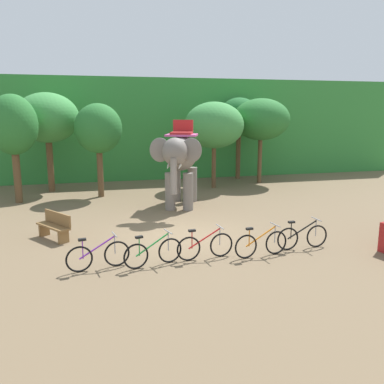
{
  "coord_description": "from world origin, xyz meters",
  "views": [
    {
      "loc": [
        -2.92,
        -12.88,
        4.13
      ],
      "look_at": [
        0.54,
        1.0,
        1.3
      ],
      "focal_mm": 38.02,
      "sensor_mm": 36.0,
      "label": 1
    }
  ],
  "objects_px": {
    "tree_right": "(261,120)",
    "elephant": "(181,157)",
    "tree_center_right": "(239,116)",
    "bike_green": "(153,252)",
    "tree_center_left": "(98,129)",
    "wooden_bench": "(55,225)",
    "bike_purple": "(98,255)",
    "bike_orange": "(261,244)",
    "tree_far_left": "(13,126)",
    "bike_red": "(205,246)",
    "tree_left": "(47,118)",
    "tree_far_right": "(214,125)",
    "bike_black": "(302,237)"
  },
  "relations": [
    {
      "from": "tree_right",
      "to": "elephant",
      "type": "height_order",
      "value": "tree_right"
    },
    {
      "from": "tree_right",
      "to": "tree_far_right",
      "type": "bearing_deg",
      "value": -164.31
    },
    {
      "from": "tree_center_left",
      "to": "bike_red",
      "type": "bearing_deg",
      "value": -74.73
    },
    {
      "from": "tree_center_right",
      "to": "wooden_bench",
      "type": "height_order",
      "value": "tree_center_right"
    },
    {
      "from": "bike_orange",
      "to": "tree_left",
      "type": "bearing_deg",
      "value": 119.63
    },
    {
      "from": "tree_center_right",
      "to": "wooden_bench",
      "type": "bearing_deg",
      "value": -134.7
    },
    {
      "from": "elephant",
      "to": "tree_center_left",
      "type": "bearing_deg",
      "value": 136.99
    },
    {
      "from": "elephant",
      "to": "wooden_bench",
      "type": "xyz_separation_m",
      "value": [
        -5.02,
        -3.52,
        -1.72
      ]
    },
    {
      "from": "tree_center_left",
      "to": "elephant",
      "type": "relative_size",
      "value": 1.08
    },
    {
      "from": "bike_orange",
      "to": "wooden_bench",
      "type": "xyz_separation_m",
      "value": [
        -5.92,
        3.17,
        0.09
      ]
    },
    {
      "from": "tree_far_left",
      "to": "tree_left",
      "type": "relative_size",
      "value": 0.96
    },
    {
      "from": "tree_far_right",
      "to": "elephant",
      "type": "height_order",
      "value": "tree_far_right"
    },
    {
      "from": "bike_red",
      "to": "bike_black",
      "type": "height_order",
      "value": "same"
    },
    {
      "from": "tree_far_right",
      "to": "bike_green",
      "type": "bearing_deg",
      "value": -114.89
    },
    {
      "from": "tree_right",
      "to": "bike_red",
      "type": "bearing_deg",
      "value": -119.83
    },
    {
      "from": "tree_left",
      "to": "tree_right",
      "type": "relative_size",
      "value": 1.04
    },
    {
      "from": "tree_far_left",
      "to": "bike_green",
      "type": "height_order",
      "value": "tree_far_left"
    },
    {
      "from": "tree_center_left",
      "to": "wooden_bench",
      "type": "height_order",
      "value": "tree_center_left"
    },
    {
      "from": "tree_far_left",
      "to": "elephant",
      "type": "xyz_separation_m",
      "value": [
        7.08,
        -2.68,
        -1.32
      ]
    },
    {
      "from": "tree_left",
      "to": "bike_red",
      "type": "bearing_deg",
      "value": -66.3
    },
    {
      "from": "tree_center_right",
      "to": "bike_red",
      "type": "bearing_deg",
      "value": -113.99
    },
    {
      "from": "tree_far_right",
      "to": "wooden_bench",
      "type": "relative_size",
      "value": 3.18
    },
    {
      "from": "tree_center_right",
      "to": "bike_green",
      "type": "xyz_separation_m",
      "value": [
        -7.42,
        -13.45,
        -3.47
      ]
    },
    {
      "from": "tree_center_right",
      "to": "elephant",
      "type": "xyz_separation_m",
      "value": [
        -5.18,
        -6.78,
        -1.65
      ]
    },
    {
      "from": "tree_left",
      "to": "bike_purple",
      "type": "relative_size",
      "value": 3.02
    },
    {
      "from": "bike_purple",
      "to": "bike_orange",
      "type": "distance_m",
      "value": 4.6
    },
    {
      "from": "bike_red",
      "to": "tree_right",
      "type": "bearing_deg",
      "value": 60.17
    },
    {
      "from": "tree_far_right",
      "to": "tree_right",
      "type": "bearing_deg",
      "value": 15.69
    },
    {
      "from": "tree_far_right",
      "to": "bike_red",
      "type": "height_order",
      "value": "tree_far_right"
    },
    {
      "from": "bike_black",
      "to": "wooden_bench",
      "type": "height_order",
      "value": "bike_black"
    },
    {
      "from": "wooden_bench",
      "to": "tree_right",
      "type": "bearing_deg",
      "value": 38.1
    },
    {
      "from": "tree_right",
      "to": "wooden_bench",
      "type": "distance_m",
      "value": 14.21
    },
    {
      "from": "bike_red",
      "to": "bike_green",
      "type": "bearing_deg",
      "value": -173.13
    },
    {
      "from": "tree_center_right",
      "to": "bike_red",
      "type": "xyz_separation_m",
      "value": [
        -5.91,
        -13.27,
        -3.47
      ]
    },
    {
      "from": "elephant",
      "to": "bike_black",
      "type": "height_order",
      "value": "elephant"
    },
    {
      "from": "tree_right",
      "to": "bike_green",
      "type": "bearing_deg",
      "value": -124.76
    },
    {
      "from": "tree_center_left",
      "to": "bike_green",
      "type": "xyz_separation_m",
      "value": [
        1.11,
        -9.8,
        -2.93
      ]
    },
    {
      "from": "tree_right",
      "to": "wooden_bench",
      "type": "bearing_deg",
      "value": -141.9
    },
    {
      "from": "tree_center_left",
      "to": "tree_left",
      "type": "bearing_deg",
      "value": 140.74
    },
    {
      "from": "bike_red",
      "to": "bike_black",
      "type": "bearing_deg",
      "value": 2.18
    },
    {
      "from": "tree_far_right",
      "to": "bike_orange",
      "type": "relative_size",
      "value": 2.74
    },
    {
      "from": "bike_purple",
      "to": "bike_orange",
      "type": "xyz_separation_m",
      "value": [
        4.6,
        -0.14,
        0.0
      ]
    },
    {
      "from": "tree_far_left",
      "to": "tree_center_left",
      "type": "distance_m",
      "value": 3.76
    },
    {
      "from": "bike_green",
      "to": "bike_orange",
      "type": "xyz_separation_m",
      "value": [
        3.14,
        -0.02,
        0.0
      ]
    },
    {
      "from": "bike_green",
      "to": "wooden_bench",
      "type": "height_order",
      "value": "bike_green"
    },
    {
      "from": "tree_far_left",
      "to": "tree_center_right",
      "type": "distance_m",
      "value": 12.94
    },
    {
      "from": "tree_center_right",
      "to": "wooden_bench",
      "type": "xyz_separation_m",
      "value": [
        -10.2,
        -10.3,
        -3.37
      ]
    },
    {
      "from": "bike_black",
      "to": "tree_far_right",
      "type": "bearing_deg",
      "value": 87.92
    },
    {
      "from": "elephant",
      "to": "bike_black",
      "type": "xyz_separation_m",
      "value": [
        2.4,
        -6.37,
        -1.82
      ]
    },
    {
      "from": "wooden_bench",
      "to": "tree_center_right",
      "type": "bearing_deg",
      "value": 45.3
    }
  ]
}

